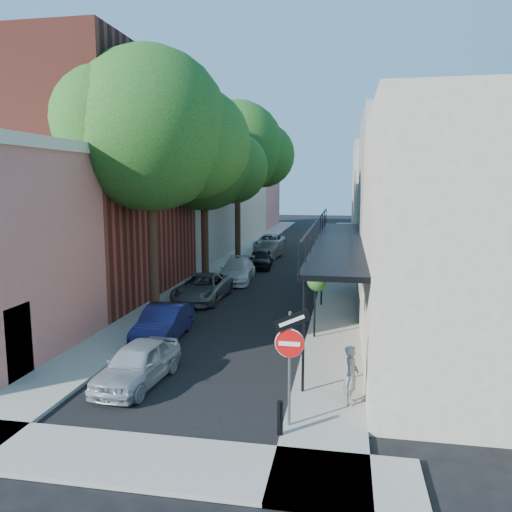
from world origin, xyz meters
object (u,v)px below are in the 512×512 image
at_px(pedestrian, 351,375).
at_px(oak_near, 162,134).
at_px(parked_car_c, 203,288).
at_px(oak_mid, 211,161).
at_px(parked_car_g, 270,242).
at_px(sign_post, 290,348).
at_px(oak_far, 244,150).
at_px(parked_car_e, 260,258).
at_px(parked_car_b, 163,323).
at_px(parked_car_a, 137,364).
at_px(parked_car_d, 237,271).
at_px(parked_car_f, 270,250).
at_px(bollard, 280,418).

bearing_deg(pedestrian, oak_near, 52.54).
height_order(parked_car_c, pedestrian, pedestrian).
height_order(oak_mid, parked_car_g, oak_mid).
xyz_separation_m(sign_post, oak_far, (-6.51, 26.30, 6.22)).
bearing_deg(parked_car_e, pedestrian, -78.68).
relative_size(oak_near, parked_car_g, 2.33).
height_order(oak_mid, parked_car_b, oak_mid).
distance_m(oak_mid, parked_car_e, 8.40).
xyz_separation_m(parked_car_a, parked_car_g, (-0.64, 29.59, 0.06)).
bearing_deg(oak_far, parked_car_b, -86.91).
xyz_separation_m(parked_car_a, pedestrian, (6.12, -0.49, 0.29)).
bearing_deg(parked_car_e, parked_car_a, -95.05).
bearing_deg(oak_mid, oak_far, 89.59).
height_order(parked_car_a, pedestrian, pedestrian).
xyz_separation_m(parked_car_d, parked_car_f, (0.54, 9.52, -0.00)).
xyz_separation_m(oak_near, pedestrian, (7.97, -7.83, -6.97)).
relative_size(sign_post, parked_car_d, 0.66).
distance_m(parked_car_a, parked_car_b, 4.13).
distance_m(oak_far, pedestrian, 27.09).
relative_size(parked_car_c, parked_car_d, 1.03).
height_order(parked_car_c, parked_car_f, parked_car_f).
xyz_separation_m(parked_car_e, pedestrian, (6.00, -20.86, 0.24)).
relative_size(parked_car_b, parked_car_e, 1.00).
xyz_separation_m(oak_mid, parked_car_g, (1.27, 14.28, -6.38)).
height_order(parked_car_b, parked_car_g, parked_car_g).
bearing_deg(sign_post, parked_car_c, 114.99).
bearing_deg(parked_car_c, parked_car_f, 85.82).
height_order(bollard, pedestrian, pedestrian).
distance_m(bollard, parked_car_a, 5.12).
bearing_deg(parked_car_c, bollard, -65.85).
bearing_deg(parked_car_c, parked_car_a, -83.49).
xyz_separation_m(sign_post, bollard, (-0.16, -0.47, -1.52)).
bearing_deg(parked_car_a, sign_post, -17.96).
relative_size(sign_post, parked_car_g, 0.61).
relative_size(parked_car_b, parked_car_c, 0.83).
bearing_deg(oak_near, oak_mid, 90.37).
xyz_separation_m(parked_car_f, parked_car_g, (-0.75, 4.74, 0.02)).
xyz_separation_m(oak_far, pedestrian, (7.95, -24.83, -7.35)).
distance_m(parked_car_a, parked_car_f, 24.86).
height_order(oak_near, pedestrian, oak_near).
bearing_deg(bollard, parked_car_b, 129.05).
bearing_deg(parked_car_f, sign_post, -74.23).
relative_size(oak_far, parked_car_d, 2.61).
xyz_separation_m(oak_far, parked_car_g, (1.20, 5.25, -7.58)).
distance_m(sign_post, parked_car_d, 18.07).
relative_size(oak_mid, pedestrian, 6.49).
distance_m(parked_car_f, pedestrian, 26.04).
bearing_deg(bollard, parked_car_f, 99.16).
bearing_deg(oak_near, parked_car_d, 79.89).
bearing_deg(sign_post, parked_car_g, 99.56).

